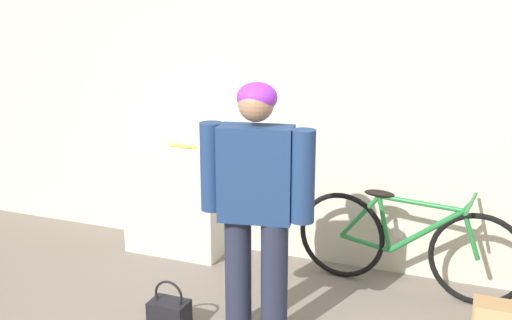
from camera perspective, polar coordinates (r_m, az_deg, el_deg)
wall_back at (r=4.57m, az=7.31°, el=5.62°), size 8.00×0.07×2.60m
side_shelf at (r=4.99m, az=-7.50°, el=-3.78°), size 0.80×0.40×0.88m
person at (r=3.54m, az=0.01°, el=-3.66°), size 0.71×0.27×1.58m
bicycle at (r=4.43m, az=14.10°, el=-7.70°), size 1.63×0.46×0.73m
banana at (r=4.86m, az=-6.93°, el=1.34°), size 0.28×0.08×0.03m
handbag at (r=3.96m, az=-8.26°, el=-14.24°), size 0.24×0.16×0.33m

